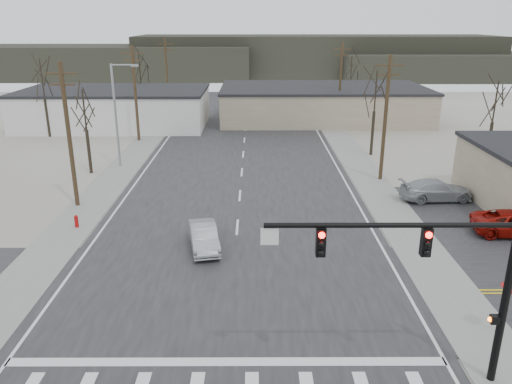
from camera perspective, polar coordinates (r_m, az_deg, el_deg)
ground at (r=24.73m, az=-2.77°, el=-11.45°), size 140.00×140.00×0.00m
main_road at (r=38.38m, az=-1.82°, el=0.08°), size 18.00×110.00×0.05m
cross_road at (r=24.72m, az=-2.77°, el=-11.41°), size 90.00×10.00×0.04m
sidewalk_left at (r=44.68m, az=-15.37°, el=2.17°), size 3.00×90.00×0.06m
sidewalk_right at (r=44.15m, az=12.26°, el=2.23°), size 3.00×90.00×0.06m
traffic_signal_mast at (r=18.31m, az=21.82°, el=-7.94°), size 8.95×0.43×7.20m
fire_hydrant at (r=33.63m, az=-19.84°, el=-3.17°), size 0.24×0.24×0.87m
yield_sign at (r=23.11m, az=27.04°, el=-10.21°), size 0.80×0.80×2.35m
building_left_far at (r=64.43m, az=-15.78°, el=9.27°), size 22.30×12.30×4.50m
building_right_far at (r=66.67m, az=7.61°, el=10.04°), size 26.30×14.30×4.30m
upole_left_b at (r=36.31m, az=-20.61°, el=6.27°), size 2.20×0.30×10.00m
upole_left_c at (r=55.21m, az=-13.63°, el=11.02°), size 2.20×0.30×10.00m
upole_left_d at (r=74.69m, az=-10.17°, el=13.26°), size 2.20×0.30×10.00m
upole_right_a at (r=41.27m, az=14.57°, el=8.31°), size 2.20×0.30×10.00m
upole_right_b at (r=62.56m, az=9.61°, el=12.19°), size 2.20×0.30×10.00m
streetlight_main at (r=45.48m, az=-15.55°, el=9.02°), size 2.40×0.25×9.00m
tree_left_near at (r=44.21m, az=-19.00°, el=8.59°), size 3.30×3.30×7.35m
tree_right_mid at (r=49.06m, az=13.50°, el=10.89°), size 3.74×3.74×8.33m
tree_left_far at (r=69.21m, az=-13.15°, el=13.50°), size 3.96×3.96×8.82m
tree_right_far at (r=74.88m, az=10.82°, el=13.51°), size 3.52×3.52×7.84m
tree_lot at (r=48.54m, az=25.66°, el=9.04°), size 3.52×3.52×7.84m
tree_left_mid at (r=60.22m, az=-23.25°, el=11.69°), size 3.96×3.96×8.82m
hill_left at (r=119.21m, az=-18.36°, el=13.91°), size 70.00×18.00×7.00m
hill_center at (r=118.34m, az=6.80°, el=15.17°), size 80.00×18.00×9.00m
hill_right at (r=121.92m, az=24.12°, el=12.98°), size 60.00×18.00×5.50m
sedan_crossing at (r=28.94m, az=-5.98°, el=-5.08°), size 2.29×4.45×1.40m
car_far_a at (r=71.91m, az=-1.29°, el=9.82°), size 3.53×5.95×1.62m
car_far_b at (r=82.46m, az=-1.22°, el=10.93°), size 2.28×4.11×1.32m
car_parked_silver at (r=38.57m, az=19.90°, el=0.20°), size 5.36×2.53×1.51m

